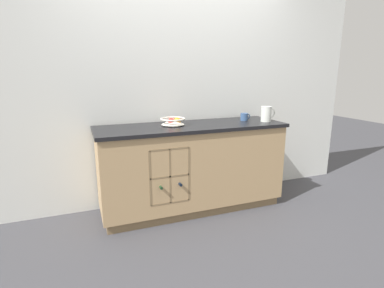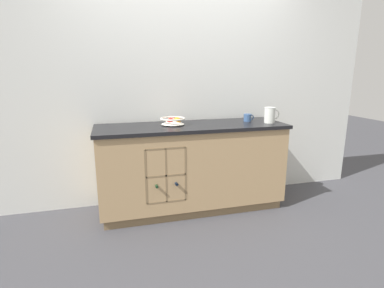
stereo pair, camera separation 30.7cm
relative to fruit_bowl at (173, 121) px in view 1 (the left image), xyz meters
name	(u,v)px [view 1 (the left image)]	position (x,y,z in m)	size (l,w,h in m)	color
ground_plane	(192,207)	(0.19, -0.04, -0.95)	(14.00, 14.00, 0.00)	#424247
back_wall	(180,86)	(0.19, 0.31, 0.32)	(4.40, 0.06, 2.55)	silver
kitchen_island	(192,167)	(0.18, -0.04, -0.49)	(1.92, 0.63, 0.91)	olive
fruit_bowl	(173,121)	(0.00, 0.00, 0.00)	(0.25, 0.25, 0.08)	silver
white_pitcher	(266,114)	(1.01, -0.13, 0.04)	(0.17, 0.11, 0.16)	silver
ceramic_mug	(244,117)	(0.83, 0.01, -0.01)	(0.12, 0.08, 0.08)	#385684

